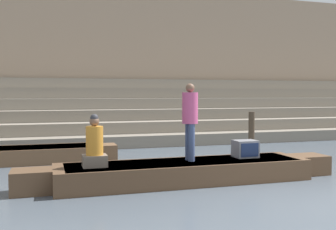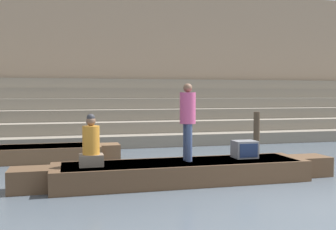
% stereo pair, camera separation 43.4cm
% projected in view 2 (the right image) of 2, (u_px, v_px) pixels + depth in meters
% --- Properties ---
extents(ground_plane, '(120.00, 120.00, 0.00)m').
position_uv_depth(ground_plane, '(324.00, 202.00, 6.62)').
color(ground_plane, '#4C5660').
extents(ghat_steps, '(36.00, 4.53, 2.47)m').
position_uv_depth(ghat_steps, '(171.00, 116.00, 16.36)').
color(ghat_steps, gray).
rests_on(ghat_steps, ground).
extents(back_wall, '(34.20, 1.28, 6.55)m').
position_uv_depth(back_wall, '(159.00, 64.00, 18.40)').
color(back_wall, tan).
rests_on(back_wall, ground).
extents(rowboat_main, '(6.74, 1.32, 0.43)m').
position_uv_depth(rowboat_main, '(182.00, 171.00, 8.10)').
color(rowboat_main, brown).
rests_on(rowboat_main, ground).
extents(person_standing, '(0.33, 0.33, 1.61)m').
position_uv_depth(person_standing, '(188.00, 116.00, 8.14)').
color(person_standing, '#3D4C75').
rests_on(person_standing, rowboat_main).
extents(person_rowing, '(0.46, 0.36, 1.01)m').
position_uv_depth(person_rowing, '(91.00, 145.00, 7.57)').
color(person_rowing, '#756656').
rests_on(person_rowing, rowboat_main).
extents(tv_set, '(0.50, 0.41, 0.37)m').
position_uv_depth(tv_set, '(245.00, 149.00, 8.56)').
color(tv_set, slate).
rests_on(tv_set, rowboat_main).
extents(moored_boat_shore, '(4.92, 1.22, 0.41)m').
position_uv_depth(moored_boat_shore, '(28.00, 153.00, 10.60)').
color(moored_boat_shore, brown).
rests_on(moored_boat_shore, ground).
extents(mooring_post, '(0.19, 0.19, 1.28)m').
position_uv_depth(mooring_post, '(257.00, 133.00, 11.90)').
color(mooring_post, '#473828').
rests_on(mooring_post, ground).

